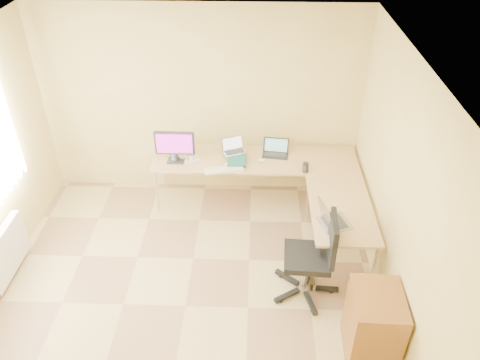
{
  "coord_description": "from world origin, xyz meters",
  "views": [
    {
      "loc": [
        0.7,
        -3.36,
        4.0
      ],
      "look_at": [
        0.55,
        1.1,
        0.9
      ],
      "focal_mm": 35.3,
      "sensor_mm": 36.0,
      "label": 1
    }
  ],
  "objects_px": {
    "desk_main": "(255,181)",
    "laptop_black": "(276,148)",
    "desk_return": "(338,232)",
    "desk_fan": "(182,148)",
    "office_chair": "(307,257)",
    "keyboard": "(224,169)",
    "water_bottle": "(174,151)",
    "mug": "(192,157)",
    "laptop_center": "(234,146)",
    "cabinet": "(373,326)",
    "laptop_return": "(336,215)",
    "monitor": "(175,147)"
  },
  "relations": [
    {
      "from": "water_bottle",
      "to": "laptop_black",
      "type": "bearing_deg",
      "value": 7.29
    },
    {
      "from": "mug",
      "to": "office_chair",
      "type": "bearing_deg",
      "value": -47.66
    },
    {
      "from": "laptop_center",
      "to": "water_bottle",
      "type": "relative_size",
      "value": 1.13
    },
    {
      "from": "laptop_black",
      "to": "office_chair",
      "type": "relative_size",
      "value": 0.32
    },
    {
      "from": "desk_fan",
      "to": "laptop_black",
      "type": "bearing_deg",
      "value": 1.84
    },
    {
      "from": "desk_return",
      "to": "monitor",
      "type": "relative_size",
      "value": 2.57
    },
    {
      "from": "desk_main",
      "to": "water_bottle",
      "type": "xyz_separation_m",
      "value": [
        -1.05,
        -0.08,
        0.5
      ]
    },
    {
      "from": "water_bottle",
      "to": "office_chair",
      "type": "xyz_separation_m",
      "value": [
        1.61,
        -1.5,
        -0.36
      ]
    },
    {
      "from": "keyboard",
      "to": "office_chair",
      "type": "distance_m",
      "value": 1.62
    },
    {
      "from": "mug",
      "to": "desk_return",
      "type": "bearing_deg",
      "value": -27.59
    },
    {
      "from": "water_bottle",
      "to": "laptop_return",
      "type": "xyz_separation_m",
      "value": [
        1.91,
        -1.21,
        -0.01
      ]
    },
    {
      "from": "mug",
      "to": "laptop_return",
      "type": "distance_m",
      "value": 2.09
    },
    {
      "from": "keyboard",
      "to": "office_chair",
      "type": "xyz_separation_m",
      "value": [
        0.96,
        -1.28,
        -0.24
      ]
    },
    {
      "from": "water_bottle",
      "to": "laptop_return",
      "type": "relative_size",
      "value": 0.7
    },
    {
      "from": "laptop_center",
      "to": "laptop_return",
      "type": "height_order",
      "value": "laptop_return"
    },
    {
      "from": "water_bottle",
      "to": "desk_fan",
      "type": "height_order",
      "value": "desk_fan"
    },
    {
      "from": "office_chair",
      "to": "keyboard",
      "type": "bearing_deg",
      "value": 129.96
    },
    {
      "from": "laptop_black",
      "to": "mug",
      "type": "distance_m",
      "value": 1.1
    },
    {
      "from": "cabinet",
      "to": "desk_return",
      "type": "bearing_deg",
      "value": 98.51
    },
    {
      "from": "desk_fan",
      "to": "laptop_center",
      "type": "bearing_deg",
      "value": 2.55
    },
    {
      "from": "laptop_black",
      "to": "office_chair",
      "type": "bearing_deg",
      "value": -73.04
    },
    {
      "from": "desk_main",
      "to": "mug",
      "type": "height_order",
      "value": "mug"
    },
    {
      "from": "laptop_return",
      "to": "office_chair",
      "type": "xyz_separation_m",
      "value": [
        -0.3,
        -0.29,
        -0.35
      ]
    },
    {
      "from": "laptop_center",
      "to": "monitor",
      "type": "bearing_deg",
      "value": 168.93
    },
    {
      "from": "laptop_black",
      "to": "laptop_return",
      "type": "distance_m",
      "value": 1.5
    },
    {
      "from": "water_bottle",
      "to": "desk_fan",
      "type": "xyz_separation_m",
      "value": [
        0.11,
        0.06,
        0.01
      ]
    },
    {
      "from": "keyboard",
      "to": "mug",
      "type": "distance_m",
      "value": 0.49
    },
    {
      "from": "mug",
      "to": "laptop_center",
      "type": "bearing_deg",
      "value": 11.27
    },
    {
      "from": "laptop_return",
      "to": "office_chair",
      "type": "relative_size",
      "value": 0.36
    },
    {
      "from": "desk_fan",
      "to": "office_chair",
      "type": "bearing_deg",
      "value": -49.16
    },
    {
      "from": "desk_main",
      "to": "office_chair",
      "type": "xyz_separation_m",
      "value": [
        0.56,
        -1.58,
        0.14
      ]
    },
    {
      "from": "desk_return",
      "to": "desk_fan",
      "type": "relative_size",
      "value": 4.48
    },
    {
      "from": "desk_return",
      "to": "office_chair",
      "type": "relative_size",
      "value": 1.25
    },
    {
      "from": "water_bottle",
      "to": "cabinet",
      "type": "relative_size",
      "value": 0.33
    },
    {
      "from": "keyboard",
      "to": "cabinet",
      "type": "distance_m",
      "value": 2.57
    },
    {
      "from": "laptop_black",
      "to": "desk_return",
      "type": "bearing_deg",
      "value": -49.93
    },
    {
      "from": "water_bottle",
      "to": "laptop_return",
      "type": "distance_m",
      "value": 2.26
    },
    {
      "from": "monitor",
      "to": "laptop_center",
      "type": "bearing_deg",
      "value": 12.37
    },
    {
      "from": "desk_return",
      "to": "water_bottle",
      "type": "height_order",
      "value": "water_bottle"
    },
    {
      "from": "desk_return",
      "to": "keyboard",
      "type": "distance_m",
      "value": 1.59
    },
    {
      "from": "monitor",
      "to": "keyboard",
      "type": "bearing_deg",
      "value": -16.39
    },
    {
      "from": "desk_main",
      "to": "laptop_black",
      "type": "bearing_deg",
      "value": 18.41
    },
    {
      "from": "laptop_return",
      "to": "keyboard",
      "type": "bearing_deg",
      "value": 32.77
    },
    {
      "from": "water_bottle",
      "to": "desk_return",
      "type": "bearing_deg",
      "value": -24.41
    },
    {
      "from": "laptop_return",
      "to": "mug",
      "type": "bearing_deg",
      "value": 34.94
    },
    {
      "from": "keyboard",
      "to": "water_bottle",
      "type": "relative_size",
      "value": 1.88
    },
    {
      "from": "desk_fan",
      "to": "mug",
      "type": "bearing_deg",
      "value": -22.72
    },
    {
      "from": "desk_main",
      "to": "office_chair",
      "type": "bearing_deg",
      "value": -70.47
    },
    {
      "from": "desk_main",
      "to": "keyboard",
      "type": "bearing_deg",
      "value": -143.11
    },
    {
      "from": "laptop_center",
      "to": "cabinet",
      "type": "height_order",
      "value": "laptop_center"
    }
  ]
}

